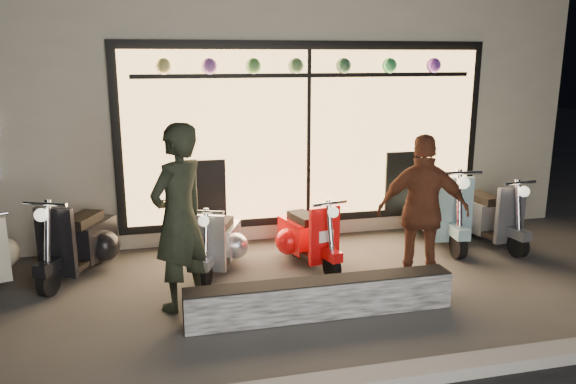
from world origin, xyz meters
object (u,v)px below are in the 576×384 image
Objects in this scene: scooter_red at (305,235)px; man at (179,218)px; woman at (423,212)px; graffiti_barrier at (321,298)px; scooter_silver at (220,241)px.

man is (-1.66, -1.00, 0.64)m from scooter_red.
man is at bearing 16.90° from woman.
graffiti_barrier is 1.64m from woman.
man is 2.79m from woman.
scooter_silver is at bearing -8.30° from woman.
scooter_red is (0.27, 1.59, 0.17)m from graffiti_barrier.
scooter_red reaches higher than graffiti_barrier.
man is at bearing -94.82° from scooter_silver.
graffiti_barrier is 1.42× the size of man.
woman is (2.78, -0.06, -0.10)m from man.
woman is (1.39, 0.53, 0.70)m from graffiti_barrier.
man reaches higher than graffiti_barrier.
scooter_red is at bearing 19.43° from scooter_silver.
woman is at bearing -4.32° from scooter_silver.
graffiti_barrier is at bearing -113.35° from scooter_red.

